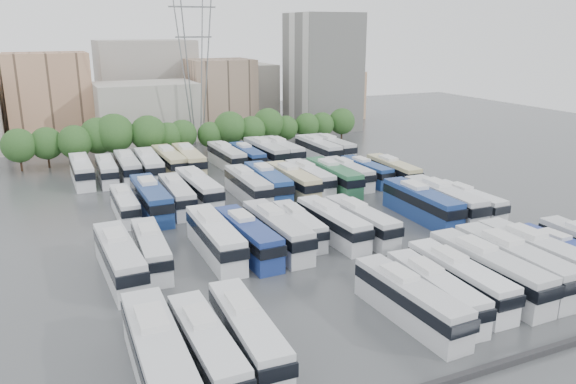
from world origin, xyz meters
name	(u,v)px	position (x,y,z in m)	size (l,w,h in m)	color
ground	(295,224)	(0.00, 0.00, 0.00)	(220.00, 220.00, 0.00)	#424447
parapet	(495,366)	(0.00, -33.00, 0.25)	(56.00, 0.50, 0.50)	#2D2D30
tree_line	(186,132)	(-2.34, 42.10, 4.44)	(66.28, 7.81, 8.64)	black
city_buildings	(129,97)	(-7.46, 71.86, 7.87)	(102.00, 35.00, 20.00)	#9E998E
apartment_tower	(323,72)	(34.00, 58.00, 13.00)	(14.00, 14.00, 26.00)	silver
electricity_pylon	(194,50)	(2.00, 50.00, 18.66)	(9.00, 6.91, 33.83)	slate
bus_r0_s0	(158,356)	(-21.53, -25.04, 2.11)	(3.28, 13.74, 4.29)	silver
bus_r0_s1	(206,348)	(-18.26, -25.02, 1.84)	(2.69, 11.94, 3.74)	silver
bus_r0_s2	(248,333)	(-15.03, -24.38, 1.87)	(3.11, 12.22, 3.81)	silver
bus_r0_s6	(410,299)	(-1.44, -24.93, 1.88)	(3.12, 12.31, 3.83)	silver
bus_r0_s7	(435,290)	(1.58, -24.25, 1.78)	(3.09, 11.67, 3.63)	silver
bus_r0_s8	(459,278)	(4.91, -23.40, 1.86)	(2.85, 12.10, 3.78)	white
bus_r0_s9	(488,270)	(8.20, -23.31, 2.03)	(3.08, 13.24, 4.14)	silver
bus_r0_s10	(514,263)	(11.40, -23.15, 2.07)	(3.18, 13.50, 4.22)	silver
bus_r0_s11	(538,256)	(14.74, -22.91, 2.07)	(3.27, 13.48, 4.21)	silver
bus_r0_s12	(564,254)	(18.28, -22.89, 1.68)	(2.90, 11.01, 3.42)	navy
bus_r1_s0	(119,258)	(-21.43, -7.11, 2.01)	(3.28, 13.14, 4.09)	silver
bus_r1_s1	(151,249)	(-18.18, -5.39, 1.79)	(3.12, 11.71, 3.64)	silver
bus_r1_s3	(215,237)	(-11.65, -5.55, 2.03)	(3.05, 13.23, 4.14)	white
bus_r1_s4	(247,236)	(-8.43, -6.45, 1.96)	(3.30, 12.83, 3.99)	navy
bus_r1_s5	(277,230)	(-4.94, -6.06, 2.00)	(3.17, 13.07, 4.08)	silver
bus_r1_s6	(299,225)	(-1.66, -4.63, 1.66)	(2.75, 10.87, 3.39)	silver
bus_r1_s7	(332,223)	(1.75, -6.23, 1.88)	(3.16, 12.31, 3.83)	white
bus_r1_s8	(361,221)	(5.04, -6.86, 1.85)	(3.13, 12.13, 3.78)	silver
bus_r1_s11	(421,203)	(15.01, -4.74, 2.06)	(3.28, 13.42, 4.19)	navy
bus_r1_s12	(444,201)	(18.13, -5.11, 2.08)	(3.40, 13.61, 4.24)	silver
bus_r1_s13	(467,201)	(21.38, -5.72, 1.75)	(2.84, 11.46, 3.57)	silver
bus_r2_s1	(125,204)	(-18.19, 10.96, 1.66)	(2.45, 10.81, 3.39)	silver
bus_r2_s2	(151,198)	(-14.98, 10.81, 2.09)	(3.03, 13.55, 4.25)	navy
bus_r2_s3	(177,195)	(-11.48, 11.75, 1.89)	(3.05, 12.32, 3.84)	silver
bus_r2_s4	(199,188)	(-8.19, 13.03, 2.02)	(3.29, 13.22, 4.12)	silver
bus_r2_s6	(248,186)	(-1.58, 11.86, 1.96)	(2.91, 12.77, 4.00)	silver
bus_r2_s7	(268,182)	(1.47, 12.15, 2.03)	(3.49, 13.28, 4.13)	navy
bus_r2_s8	(293,181)	(4.97, 11.34, 1.98)	(2.99, 12.88, 4.03)	beige
bus_r2_s9	(310,178)	(8.21, 12.52, 1.87)	(2.80, 12.19, 3.82)	white
bus_r2_s10	(333,176)	(11.41, 11.18, 2.00)	(2.99, 13.05, 4.08)	#2F6E47
bus_r2_s11	(348,173)	(14.93, 12.94, 1.77)	(2.61, 11.51, 3.60)	silver
bus_r2_s12	(366,171)	(18.09, 12.97, 1.72)	(2.95, 11.26, 3.50)	navy
bus_r2_s13	(393,171)	(21.63, 11.00, 1.85)	(3.04, 12.07, 3.76)	#C3B986
bus_r3_s0	(82,170)	(-21.63, 30.40, 1.94)	(2.78, 12.60, 3.95)	silver
bus_r3_s1	(107,170)	(-18.06, 29.67, 1.78)	(2.87, 11.63, 3.63)	silver
bus_r3_s2	(128,167)	(-14.90, 29.72, 1.96)	(3.06, 12.76, 3.99)	silver
bus_r3_s3	(149,165)	(-11.71, 29.05, 2.04)	(3.40, 13.34, 4.15)	silver
bus_r3_s4	(169,161)	(-8.18, 30.49, 2.03)	(3.23, 13.23, 4.13)	beige
bus_r3_s5	(189,160)	(-5.15, 29.86, 2.08)	(3.48, 13.63, 4.24)	beige
bus_r3_s7	(227,156)	(1.49, 30.47, 1.94)	(3.09, 12.67, 3.95)	silver
bus_r3_s8	(247,156)	(4.82, 29.48, 1.85)	(2.67, 12.00, 3.76)	navy
bus_r3_s9	(266,153)	(8.44, 30.04, 2.08)	(3.42, 13.57, 4.23)	silver
bus_r3_s10	(281,151)	(11.53, 30.41, 2.01)	(3.38, 13.17, 4.10)	silver
bus_r3_s12	(318,149)	(17.99, 28.91, 2.02)	(3.00, 13.13, 4.11)	silver
bus_r3_s13	(332,147)	(21.37, 29.94, 1.92)	(3.26, 12.60, 3.92)	silver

